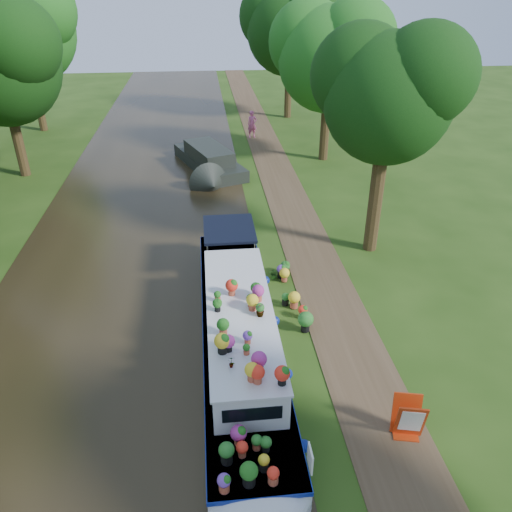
# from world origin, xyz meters

# --- Properties ---
(ground) EXTENTS (100.00, 100.00, 0.00)m
(ground) POSITION_xyz_m (0.00, 0.00, 0.00)
(ground) COLOR #223F0F
(ground) RESTS_ON ground
(canal_water) EXTENTS (10.00, 100.00, 0.02)m
(canal_water) POSITION_xyz_m (-6.00, 0.00, 0.01)
(canal_water) COLOR black
(canal_water) RESTS_ON ground
(towpath) EXTENTS (2.20, 100.00, 0.03)m
(towpath) POSITION_xyz_m (1.20, 0.00, 0.01)
(towpath) COLOR #453320
(towpath) RESTS_ON ground
(plant_boat) EXTENTS (2.29, 13.52, 2.26)m
(plant_boat) POSITION_xyz_m (-2.25, -3.51, 0.85)
(plant_boat) COLOR silver
(plant_boat) RESTS_ON canal_water
(tree_near_overhang) EXTENTS (5.52, 5.28, 8.99)m
(tree_near_overhang) POSITION_xyz_m (3.79, 3.06, 6.60)
(tree_near_overhang) COLOR #322410
(tree_near_overhang) RESTS_ON ground
(tree_near_mid) EXTENTS (6.90, 6.60, 9.40)m
(tree_near_mid) POSITION_xyz_m (4.48, 15.08, 6.44)
(tree_near_mid) COLOR #322410
(tree_near_mid) RESTS_ON ground
(tree_near_far) EXTENTS (7.59, 7.26, 10.30)m
(tree_near_far) POSITION_xyz_m (3.98, 26.09, 7.05)
(tree_near_far) COLOR #322410
(tree_near_far) RESTS_ON ground
(tree_far_d) EXTENTS (8.05, 7.70, 10.85)m
(tree_far_d) POSITION_xyz_m (-15.02, 24.10, 7.40)
(tree_far_d) COLOR #322410
(tree_far_d) RESTS_ON ground
(second_boat) EXTENTS (4.39, 8.12, 1.48)m
(second_boat) POSITION_xyz_m (-2.75, 13.62, 0.60)
(second_boat) COLOR black
(second_boat) RESTS_ON canal_water
(sandwich_board) EXTENTS (0.75, 0.71, 1.14)m
(sandwich_board) POSITION_xyz_m (1.67, -6.78, 0.54)
(sandwich_board) COLOR #BE300D
(sandwich_board) RESTS_ON towpath
(pedestrian_pink) EXTENTS (0.77, 0.60, 1.88)m
(pedestrian_pink) POSITION_xyz_m (0.50, 20.29, 0.97)
(pedestrian_pink) COLOR #DD5BAB
(pedestrian_pink) RESTS_ON towpath
(verge_plant) EXTENTS (0.46, 0.43, 0.43)m
(verge_plant) POSITION_xyz_m (-0.60, 1.03, 0.21)
(verge_plant) COLOR #2E621D
(verge_plant) RESTS_ON ground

